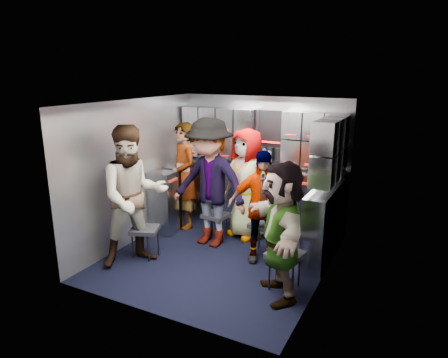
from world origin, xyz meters
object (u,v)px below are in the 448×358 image
at_px(jump_seat_mid_left, 216,217).
at_px(attendant_arc_c, 247,184).
at_px(attendant_arc_a, 134,196).
at_px(attendant_arc_b, 210,183).
at_px(jump_seat_near_right, 285,257).
at_px(attendant_standing, 184,176).
at_px(attendant_arc_e, 281,231).
at_px(jump_seat_mid_right, 266,226).
at_px(attendant_arc_d, 261,207).
at_px(jump_seat_near_left, 145,231).
at_px(jump_seat_center, 251,210).

relative_size(jump_seat_mid_left, attendant_arc_c, 0.25).
distance_m(attendant_arc_a, attendant_arc_b, 1.12).
bearing_deg(jump_seat_mid_left, jump_seat_near_right, -32.21).
distance_m(jump_seat_near_right, attendant_standing, 2.42).
height_order(attendant_arc_c, attendant_arc_e, attendant_arc_c).
relative_size(jump_seat_mid_right, jump_seat_near_right, 1.02).
bearing_deg(attendant_arc_d, attendant_arc_b, 151.05).
xyz_separation_m(jump_seat_mid_left, attendant_arc_d, (0.85, -0.31, 0.39)).
relative_size(jump_seat_near_left, attendant_arc_e, 0.29).
relative_size(jump_seat_center, attendant_arc_b, 0.22).
relative_size(attendant_arc_a, attendant_arc_e, 1.17).
bearing_deg(attendant_arc_a, attendant_arc_d, -22.56).
distance_m(jump_seat_center, jump_seat_near_right, 1.74).
bearing_deg(jump_seat_mid_right, attendant_arc_b, -176.87).
height_order(attendant_standing, attendant_arc_b, attendant_arc_b).
bearing_deg(jump_seat_mid_right, attendant_arc_d, -90.00).
bearing_deg(attendant_arc_c, attendant_arc_e, -31.78).
bearing_deg(jump_seat_near_left, attendant_arc_b, 53.28).
relative_size(jump_seat_center, attendant_arc_d, 0.27).
bearing_deg(jump_seat_near_right, attendant_arc_e, -90.00).
bearing_deg(attendant_arc_e, jump_seat_mid_left, -161.92).
distance_m(jump_seat_mid_left, attendant_arc_a, 1.39).
distance_m(jump_seat_mid_left, jump_seat_center, 0.63).
distance_m(jump_seat_mid_left, attendant_arc_b, 0.60).
height_order(attendant_standing, attendant_arc_a, attendant_arc_a).
bearing_deg(attendant_arc_c, attendant_arc_d, -30.66).
height_order(jump_seat_near_left, attendant_arc_e, attendant_arc_e).
height_order(jump_seat_mid_right, jump_seat_near_right, jump_seat_mid_right).
bearing_deg(jump_seat_mid_right, jump_seat_near_right, -54.28).
height_order(jump_seat_mid_left, attendant_arc_d, attendant_arc_d).
bearing_deg(jump_seat_near_left, attendant_arc_d, 24.20).
xyz_separation_m(attendant_arc_d, attendant_arc_e, (0.53, -0.74, 0.03)).
distance_m(jump_seat_mid_left, attendant_arc_e, 1.79).
height_order(attendant_standing, attendant_arc_d, attendant_standing).
relative_size(jump_seat_center, attendant_arc_e, 0.26).
height_order(jump_seat_near_left, jump_seat_mid_right, jump_seat_mid_right).
xyz_separation_m(jump_seat_near_right, attendant_arc_a, (-1.97, -0.27, 0.52)).
distance_m(jump_seat_near_right, attendant_arc_a, 2.05).
xyz_separation_m(jump_seat_near_left, jump_seat_center, (0.93, 1.48, -0.02)).
relative_size(jump_seat_near_left, jump_seat_near_right, 1.01).
bearing_deg(attendant_standing, jump_seat_near_right, 5.83).
distance_m(attendant_arc_c, attendant_arc_d, 0.83).
bearing_deg(jump_seat_center, jump_seat_mid_right, -52.14).
bearing_deg(attendant_arc_c, attendant_arc_b, -102.12).
bearing_deg(attendant_arc_a, jump_seat_mid_right, -17.45).
distance_m(attendant_standing, attendant_arc_b, 0.84).
height_order(jump_seat_mid_right, attendant_arc_c, attendant_arc_c).
distance_m(jump_seat_mid_right, attendant_arc_b, 1.00).
bearing_deg(jump_seat_near_right, attendant_arc_d, 133.54).
bearing_deg(jump_seat_mid_left, attendant_standing, 160.90).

